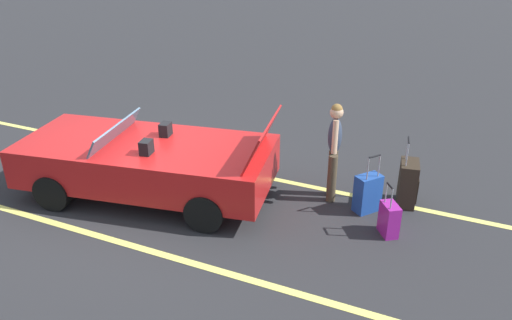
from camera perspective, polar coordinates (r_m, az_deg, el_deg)
ground_plane at (r=8.74m, az=-11.88°, el=-3.74°), size 80.00×80.00×0.00m
lot_line_near at (r=9.71m, az=-7.43°, el=-0.23°), size 18.00×0.12×0.01m
lot_line_mid at (r=7.85m, az=-17.60°, el=-8.17°), size 18.00×0.12×0.01m
convertible_car at (r=8.55m, az=-13.44°, el=-0.11°), size 4.40×2.44×1.52m
suitcase_large_black at (r=8.45m, az=16.84°, el=-2.54°), size 0.37×0.52×1.13m
suitcase_medium_bright at (r=8.12m, az=12.55°, el=-3.70°), size 0.43×0.46×1.00m
suitcase_small_carryon at (r=7.64m, az=14.86°, el=-6.51°), size 0.36×0.39×0.83m
traveler_person at (r=8.11m, az=8.85°, el=1.49°), size 0.30×0.60×1.65m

